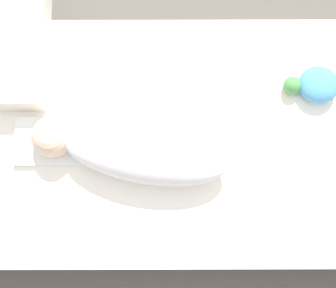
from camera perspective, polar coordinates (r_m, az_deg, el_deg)
The scene contains 5 objects.
ground_plane at distance 1.62m, azimuth 2.32°, elevation -0.81°, with size 12.00×12.00×0.00m, color #514C47.
bed_mattress at distance 1.52m, azimuth 2.47°, elevation -0.09°, with size 1.54×0.77×0.21m.
burp_cloth at distance 1.45m, azimuth -14.20°, elevation 0.31°, with size 0.21×0.15×0.02m.
swaddled_baby at distance 1.35m, azimuth -4.39°, elevation -0.79°, with size 0.58×0.26×0.13m.
turtle_plush at distance 1.49m, azimuth 17.46°, elevation 6.89°, with size 0.17×0.12×0.07m.
Camera 1 is at (0.07, 0.30, 1.59)m, focal length 50.00 mm.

